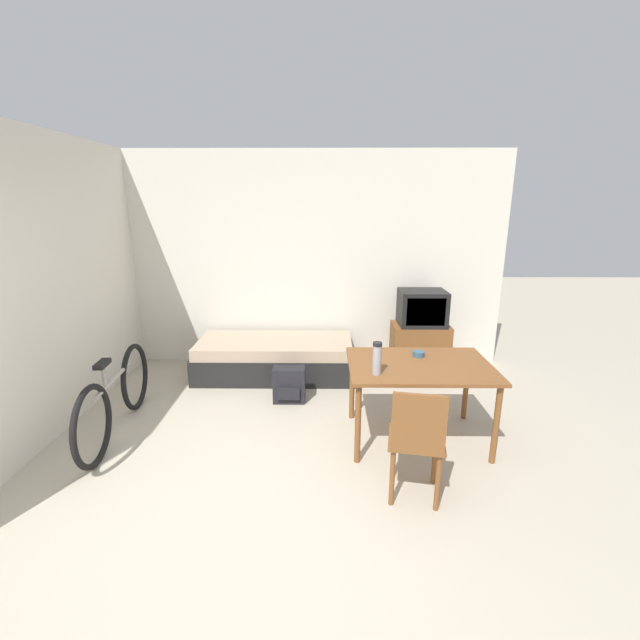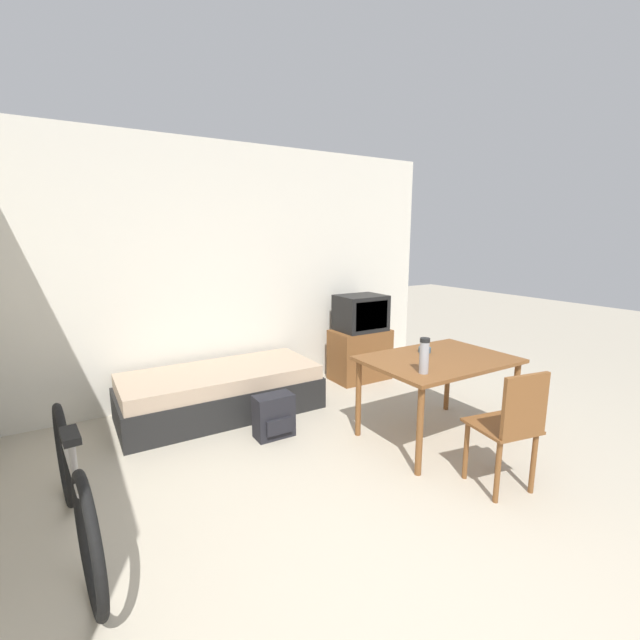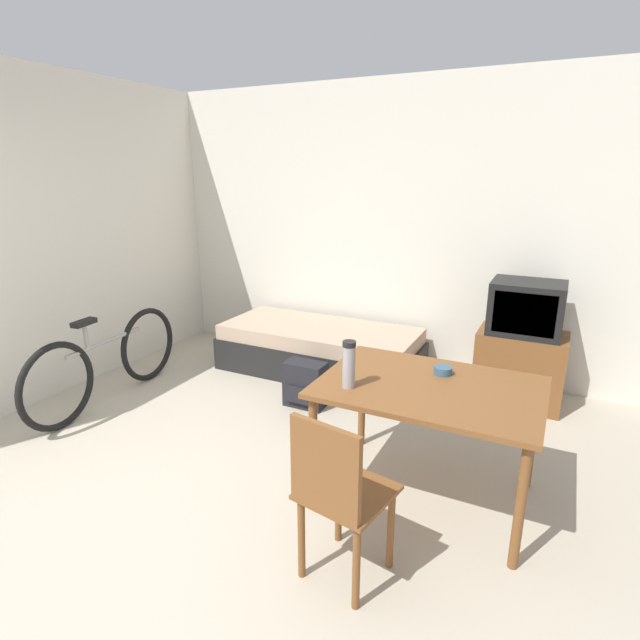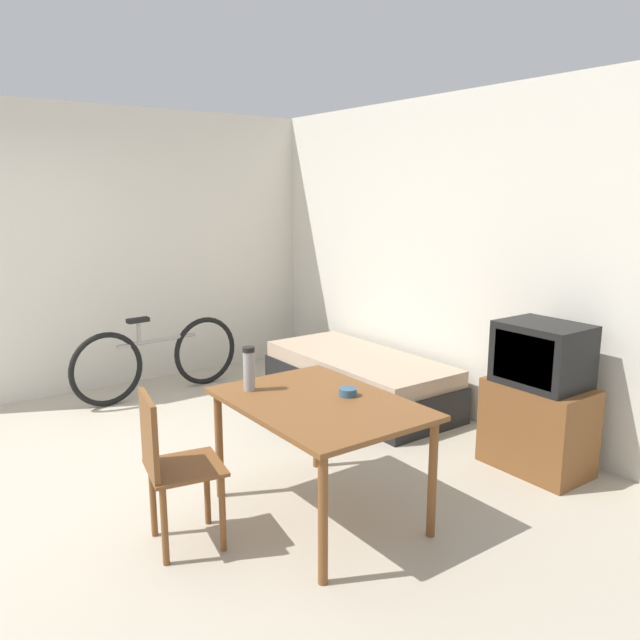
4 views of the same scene
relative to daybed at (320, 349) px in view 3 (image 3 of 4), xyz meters
name	(u,v)px [view 3 (image 3 of 4)]	position (x,y,z in m)	size (l,w,h in m)	color
ground_plane	(116,577)	(0.27, -2.77, -0.22)	(20.00, 20.00, 0.00)	#B2A893
wall_back	(369,228)	(0.27, 0.53, 1.13)	(5.24, 0.06, 2.70)	silver
wall_left	(70,235)	(-1.87, -1.14, 1.13)	(0.06, 4.28, 2.70)	silver
daybed	(320,349)	(0.00, 0.00, 0.00)	(1.92, 0.84, 0.45)	black
tv	(522,347)	(1.80, 0.13, 0.28)	(0.69, 0.44, 1.04)	brown
dining_table	(429,398)	(1.43, -1.47, 0.42)	(1.23, 0.87, 0.72)	brown
wooden_chair	(337,492)	(1.24, -2.32, 0.27)	(0.45, 0.45, 0.88)	brown
bicycle	(107,362)	(-1.30, -1.39, 0.13)	(0.20, 1.69, 0.77)	black
thermos_flask	(349,362)	(1.03, -1.70, 0.65)	(0.08, 0.08, 0.27)	#99999E
mate_bowl	(443,371)	(1.46, -1.28, 0.52)	(0.11, 0.11, 0.05)	#335670
backpack	(305,384)	(0.23, -0.73, -0.03)	(0.34, 0.22, 0.38)	black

